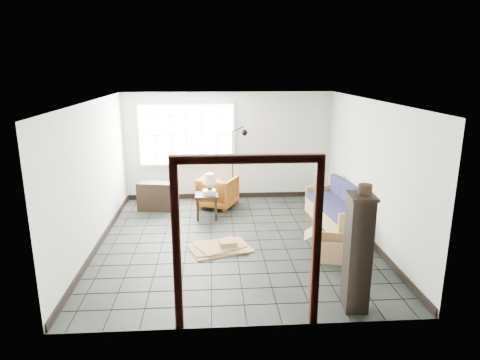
{
  "coord_description": "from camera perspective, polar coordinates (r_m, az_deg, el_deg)",
  "views": [
    {
      "loc": [
        -0.41,
        -7.47,
        3.18
      ],
      "look_at": [
        0.12,
        0.3,
        1.1
      ],
      "focal_mm": 32.0,
      "sensor_mm": 36.0,
      "label": 1
    }
  ],
  "objects": [
    {
      "name": "console_shelf",
      "position": [
        9.88,
        -11.07,
        -2.15
      ],
      "size": [
        0.88,
        0.46,
        0.65
      ],
      "rotation": [
        0.0,
        0.0,
        -0.18
      ],
      "color": "black",
      "rests_on": "ground"
    },
    {
      "name": "table_lamp",
      "position": [
        9.13,
        -4.05,
        0.03
      ],
      "size": [
        0.38,
        0.38,
        0.44
      ],
      "rotation": [
        0.0,
        0.0,
        0.41
      ],
      "color": "black",
      "rests_on": "side_table"
    },
    {
      "name": "side_table",
      "position": [
        9.2,
        -4.47,
        -2.46
      ],
      "size": [
        0.49,
        0.49,
        0.53
      ],
      "rotation": [
        0.0,
        0.0,
        0.01
      ],
      "color": "black",
      "rests_on": "ground"
    },
    {
      "name": "cardboard_pile",
      "position": [
        7.78,
        -2.53,
        -8.87
      ],
      "size": [
        1.23,
        1.03,
        0.15
      ],
      "rotation": [
        0.0,
        0.0,
        0.27
      ],
      "color": "#A57B4F",
      "rests_on": "ground"
    },
    {
      "name": "open_box",
      "position": [
        7.51,
        12.13,
        -8.87
      ],
      "size": [
        1.02,
        0.66,
        0.53
      ],
      "rotation": [
        0.0,
        0.0,
        -0.24
      ],
      "color": "#A57B4F",
      "rests_on": "ground"
    },
    {
      "name": "floor_lamp",
      "position": [
        10.08,
        -0.25,
        2.39
      ],
      "size": [
        0.49,
        0.33,
        1.86
      ],
      "rotation": [
        0.0,
        0.0,
        0.01
      ],
      "color": "black",
      "rests_on": "ground"
    },
    {
      "name": "futon_sofa",
      "position": [
        9.07,
        13.16,
        -3.93
      ],
      "size": [
        0.93,
        1.99,
        0.85
      ],
      "rotation": [
        0.0,
        0.0,
        0.11
      ],
      "color": "#A67D4B",
      "rests_on": "ground"
    },
    {
      "name": "ground",
      "position": [
        8.13,
        -0.68,
        -8.09
      ],
      "size": [
        5.5,
        5.5,
        0.0
      ],
      "primitive_type": "plane",
      "color": "black",
      "rests_on": "ground"
    },
    {
      "name": "room_shell",
      "position": [
        7.66,
        -0.73,
        3.64
      ],
      "size": [
        5.02,
        5.52,
        2.61
      ],
      "color": "#BABDB5",
      "rests_on": "ground"
    },
    {
      "name": "tall_shelf",
      "position": [
        5.91,
        15.41,
        -9.22
      ],
      "size": [
        0.37,
        0.46,
        1.6
      ],
      "rotation": [
        0.0,
        0.0,
        -0.09
      ],
      "color": "black",
      "rests_on": "ground"
    },
    {
      "name": "doorway_trim",
      "position": [
        5.12,
        0.99,
        -5.65
      ],
      "size": [
        1.8,
        0.08,
        2.2
      ],
      "color": "#36110C",
      "rests_on": "ground"
    },
    {
      "name": "armchair",
      "position": [
        9.92,
        -2.99,
        -1.37
      ],
      "size": [
        1.01,
        0.99,
        0.8
      ],
      "primitive_type": "imported",
      "rotation": [
        0.0,
        0.0,
        2.71
      ],
      "color": "brown",
      "rests_on": "ground"
    },
    {
      "name": "projector",
      "position": [
        9.15,
        -4.13,
        -1.63
      ],
      "size": [
        0.29,
        0.24,
        0.09
      ],
      "rotation": [
        0.0,
        0.0,
        0.13
      ],
      "color": "silver",
      "rests_on": "side_table"
    },
    {
      "name": "window_panel",
      "position": [
        10.31,
        -7.15,
        6.0
      ],
      "size": [
        2.32,
        0.08,
        1.52
      ],
      "color": "silver",
      "rests_on": "ground"
    },
    {
      "name": "pot",
      "position": [
        5.64,
        16.35,
        -1.21
      ],
      "size": [
        0.22,
        0.22,
        0.13
      ],
      "rotation": [
        0.0,
        0.0,
        -0.25
      ],
      "color": "black",
      "rests_on": "tall_shelf"
    }
  ]
}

